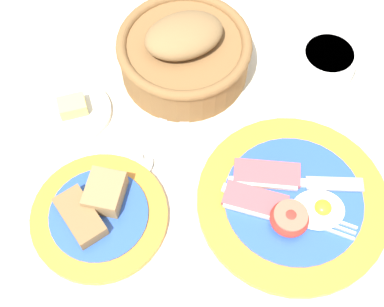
# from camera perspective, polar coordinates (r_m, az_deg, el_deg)

# --- Properties ---
(ground_plane) EXTENTS (3.00, 3.00, 0.00)m
(ground_plane) POSITION_cam_1_polar(r_m,az_deg,el_deg) (0.74, 3.18, -5.89)
(ground_plane) COLOR beige
(breakfast_plate) EXTENTS (0.26, 0.26, 0.04)m
(breakfast_plate) POSITION_cam_1_polar(r_m,az_deg,el_deg) (0.74, 10.56, -4.96)
(breakfast_plate) COLOR orange
(breakfast_plate) RESTS_ON ground_plane
(bread_plate) EXTENTS (0.19, 0.19, 0.05)m
(bread_plate) POSITION_cam_1_polar(r_m,az_deg,el_deg) (0.73, -9.97, -6.30)
(bread_plate) COLOR orange
(bread_plate) RESTS_ON ground_plane
(sugar_cup) EXTENTS (0.09, 0.09, 0.06)m
(sugar_cup) POSITION_cam_1_polar(r_m,az_deg,el_deg) (0.85, 14.08, 9.23)
(sugar_cup) COLOR white
(sugar_cup) RESTS_ON ground_plane
(bread_basket) EXTENTS (0.20, 0.20, 0.10)m
(bread_basket) POSITION_cam_1_polar(r_m,az_deg,el_deg) (0.82, -0.83, 10.75)
(bread_basket) COLOR brown
(bread_basket) RESTS_ON ground_plane
(butter_dish) EXTENTS (0.11, 0.11, 0.03)m
(butter_dish) POSITION_cam_1_polar(r_m,az_deg,el_deg) (0.82, -12.46, 4.43)
(butter_dish) COLOR silver
(butter_dish) RESTS_ON ground_plane
(teaspoon_by_saucer) EXTENTS (0.14, 0.16, 0.01)m
(teaspoon_by_saucer) POSITION_cam_1_polar(r_m,az_deg,el_deg) (0.76, -4.67, -0.90)
(teaspoon_by_saucer) COLOR silver
(teaspoon_by_saucer) RESTS_ON ground_plane
(teaspoon_near_cup) EXTENTS (0.12, 0.17, 0.01)m
(teaspoon_near_cup) POSITION_cam_1_polar(r_m,az_deg,el_deg) (0.77, -5.73, -0.45)
(teaspoon_near_cup) COLOR silver
(teaspoon_near_cup) RESTS_ON ground_plane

